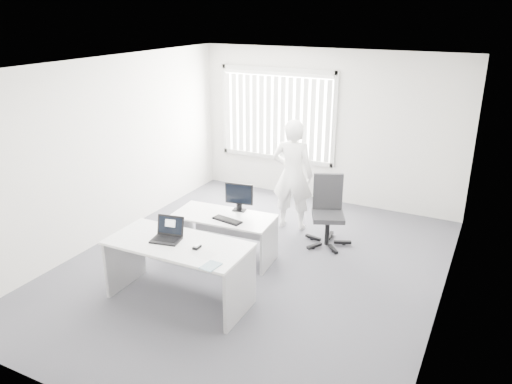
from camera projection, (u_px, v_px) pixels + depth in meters
The scene contains 18 objects.
ground at pixel (252, 267), 7.08m from camera, with size 6.00×6.00×0.00m, color #4F5056.
wall_back at pixel (327, 127), 9.10m from camera, with size 5.00×0.02×2.80m, color silver.
wall_front at pixel (84, 277), 4.09m from camera, with size 5.00×0.02×2.80m, color silver.
wall_left at pixel (108, 151), 7.65m from camera, with size 0.02×6.00×2.80m, color silver.
wall_right at pixel (452, 206), 5.53m from camera, with size 0.02×6.00×2.80m, color silver.
ceiling at pixel (252, 65), 6.10m from camera, with size 5.00×6.00×0.02m, color white.
window at pixel (277, 115), 9.43m from camera, with size 2.32×0.06×1.76m, color #B7B7B3.
blinds at pixel (276, 117), 9.39m from camera, with size 2.20×0.10×1.50m, color white, non-canonical shape.
desk_near at pixel (179, 259), 6.11m from camera, with size 1.76×0.85×0.80m.
desk_far at pixel (224, 227), 7.22m from camera, with size 1.50×0.79×0.66m.
office_chair at pixel (327, 223), 7.69m from camera, with size 0.82×0.82×1.09m.
person at pixel (293, 175), 8.07m from camera, with size 0.67×0.44×1.84m, color white.
laptop at pixel (165, 231), 6.03m from camera, with size 0.35×0.31×0.27m, color black, non-canonical shape.
paper_sheet at pixel (203, 253), 5.77m from camera, with size 0.28×0.20×0.00m, color silver.
mouse at pixel (197, 247), 5.88m from camera, with size 0.06×0.11×0.05m, color silver, non-canonical shape.
booklet at pixel (211, 266), 5.48m from camera, with size 0.16×0.23×0.01m, color white.
keyboard at pixel (227, 220), 6.97m from camera, with size 0.45×0.15×0.02m, color black.
monitor at pixel (239, 197), 7.26m from camera, with size 0.42×0.13×0.42m, color black, non-canonical shape.
Camera 1 is at (2.88, -5.56, 3.49)m, focal length 35.00 mm.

